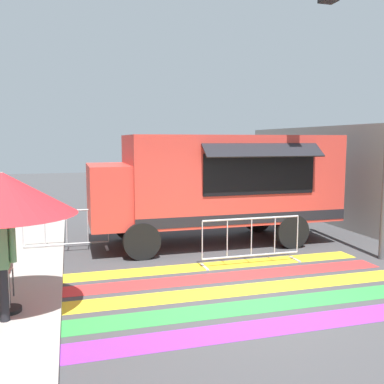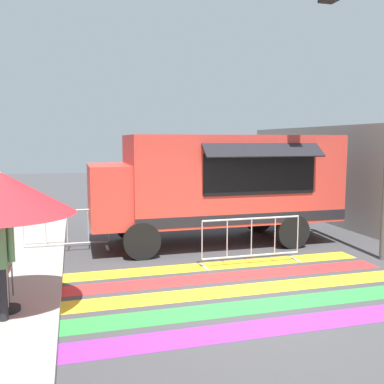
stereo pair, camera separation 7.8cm
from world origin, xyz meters
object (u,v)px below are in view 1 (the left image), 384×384
Objects in this scene: barricade_side at (67,231)px; traffic_signal_pole at (357,44)px; food_truck at (213,181)px; barricade_front at (251,241)px; patio_umbrella at (3,194)px.

traffic_signal_pole is at bearing -24.20° from barricade_side.
barricade_front is (0.20, -1.99, -1.10)m from food_truck.
barricade_side is at bearing 155.80° from traffic_signal_pole.
traffic_signal_pole is at bearing 10.59° from patio_umbrella.
food_truck is 2.28m from barricade_front.
patio_umbrella is (-6.64, -1.24, -2.71)m from traffic_signal_pole.
barricade_front is (4.60, 1.72, -1.37)m from patio_umbrella.
barricade_front is at bearing 20.49° from patio_umbrella.
food_truck is 3.13× the size of barricade_side.
barricade_side is at bearing 150.46° from barricade_front.
food_truck reaches higher than barricade_side.
barricade_side is at bearing 177.48° from food_truck.
traffic_signal_pole is 7.28m from patio_umbrella.
traffic_signal_pole reaches higher than patio_umbrella.
food_truck is 5.76m from patio_umbrella.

